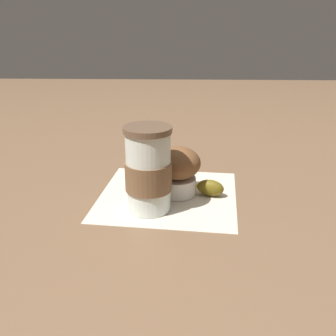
{
  "coord_description": "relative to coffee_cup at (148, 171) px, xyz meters",
  "views": [
    {
      "loc": [
        -0.69,
        -0.02,
        0.33
      ],
      "look_at": [
        0.0,
        0.0,
        0.06
      ],
      "focal_mm": 42.0,
      "sensor_mm": 36.0,
      "label": 1
    }
  ],
  "objects": [
    {
      "name": "ground_plane",
      "position": [
        0.06,
        -0.03,
        -0.07
      ],
      "size": [
        3.0,
        3.0,
        0.0
      ],
      "primitive_type": "plane",
      "color": "brown"
    },
    {
      "name": "paper_napkin",
      "position": [
        0.06,
        -0.03,
        -0.07
      ],
      "size": [
        0.29,
        0.29,
        0.0
      ],
      "primitive_type": "cube",
      "rotation": [
        0.0,
        0.0,
        -0.1
      ],
      "color": "beige",
      "rests_on": "ground_plane"
    },
    {
      "name": "coffee_cup",
      "position": [
        0.0,
        0.0,
        0.0
      ],
      "size": [
        0.08,
        0.08,
        0.15
      ],
      "color": "silver",
      "rests_on": "paper_napkin"
    },
    {
      "name": "muffin",
      "position": [
        0.07,
        -0.05,
        -0.02
      ],
      "size": [
        0.09,
        0.09,
        0.09
      ],
      "color": "white",
      "rests_on": "paper_napkin"
    },
    {
      "name": "banana",
      "position": [
        0.09,
        -0.07,
        -0.06
      ],
      "size": [
        0.1,
        0.14,
        0.03
      ],
      "color": "gold",
      "rests_on": "paper_napkin"
    }
  ]
}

